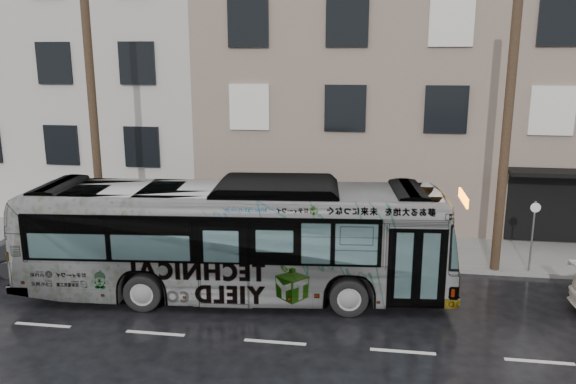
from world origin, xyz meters
name	(u,v)px	position (x,y,z in m)	size (l,w,h in m)	color
ground	(289,302)	(0.00, 0.00, 0.00)	(120.00, 120.00, 0.00)	black
sidewalk	(308,247)	(0.00, 4.90, 0.07)	(90.00, 3.60, 0.15)	gray
building_taupe	(431,93)	(5.00, 12.70, 5.50)	(20.00, 12.00, 11.00)	gray
building_grey	(7,42)	(-18.00, 14.20, 8.00)	(26.00, 15.00, 16.00)	#B1AEA8
utility_pole_front	(506,136)	(6.50, 3.30, 4.65)	(0.30, 0.30, 9.00)	#443322
utility_pole_rear	(94,129)	(-7.50, 3.30, 4.65)	(0.30, 0.30, 9.00)	#443322
sign_post	(532,237)	(7.60, 3.30, 1.35)	(0.06, 0.06, 2.40)	slate
bus	(235,239)	(-1.70, 0.33, 1.78)	(3.00, 12.81, 3.57)	#B2B2B2
dark_sedan	(52,254)	(-8.25, 1.12, 0.67)	(1.42, 4.08, 1.34)	black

